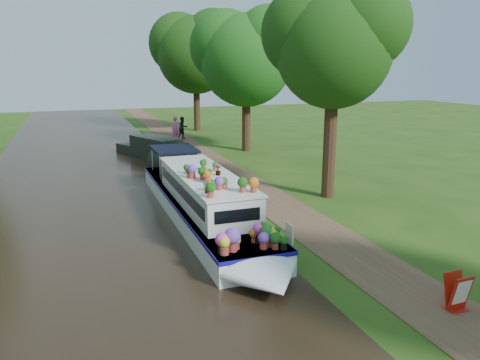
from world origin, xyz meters
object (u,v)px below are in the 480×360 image
(plant_boat, at_px, (205,201))
(second_boat, at_px, (156,150))
(sandwich_board, at_px, (457,294))
(pedestrian_dark, at_px, (183,128))
(pedestrian_pink, at_px, (176,129))

(plant_boat, xyz_separation_m, second_boat, (0.50, 12.92, -0.30))
(second_boat, distance_m, sandwich_board, 21.19)
(second_boat, relative_size, pedestrian_dark, 4.36)
(sandwich_board, xyz_separation_m, pedestrian_pink, (-0.75, 26.97, 0.56))
(pedestrian_pink, bearing_deg, sandwich_board, -101.90)
(second_boat, distance_m, pedestrian_pink, 6.59)
(plant_boat, height_order, second_boat, plant_boat)
(sandwich_board, height_order, pedestrian_dark, pedestrian_dark)
(pedestrian_pink, height_order, pedestrian_dark, pedestrian_pink)
(second_boat, height_order, pedestrian_dark, pedestrian_dark)
(plant_boat, height_order, sandwich_board, plant_boat)
(second_boat, xyz_separation_m, pedestrian_dark, (3.40, 7.28, 0.34))
(sandwich_board, xyz_separation_m, pedestrian_dark, (0.06, 28.21, 0.46))
(second_boat, bearing_deg, pedestrian_pink, 43.55)
(plant_boat, height_order, pedestrian_dark, plant_boat)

